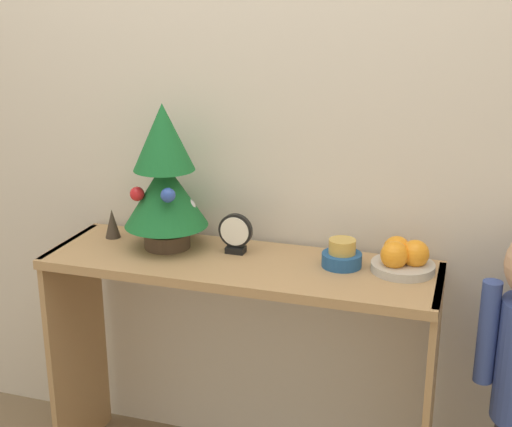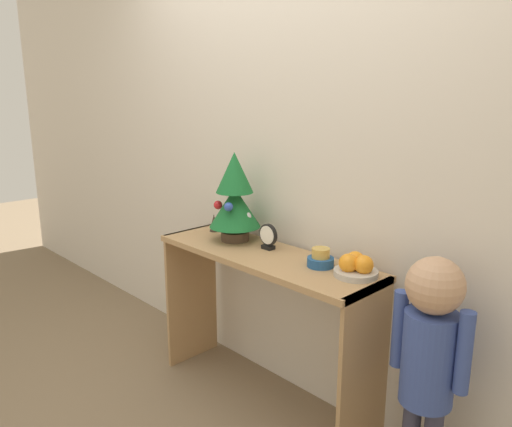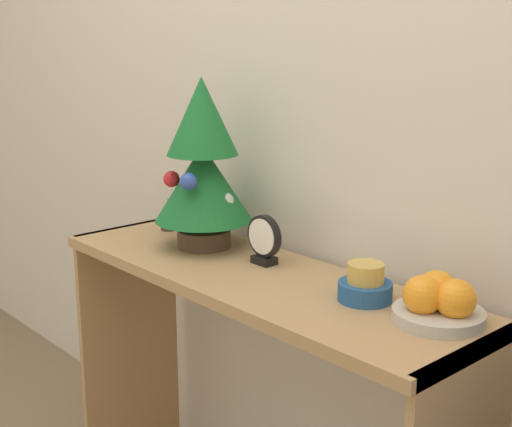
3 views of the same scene
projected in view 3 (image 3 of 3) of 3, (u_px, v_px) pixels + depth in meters
The scene contains 7 objects.
back_wall at pixel (323, 86), 1.82m from camera, with size 7.00×0.05×2.50m, color beige.
console_table at pixel (255, 341), 1.82m from camera, with size 1.23×0.38×0.80m.
mini_tree at pixel (203, 164), 1.94m from camera, with size 0.27×0.27×0.47m.
fruit_bowl at pixel (438, 302), 1.46m from camera, with size 0.19×0.19×0.10m.
singing_bowl at pixel (365, 285), 1.58m from camera, with size 0.12×0.12×0.09m.
desk_clock at pixel (264, 240), 1.83m from camera, with size 0.11×0.04×0.13m.
figurine at pixel (169, 214), 2.16m from camera, with size 0.05×0.05×0.10m.
Camera 3 is at (1.26, -0.94, 1.37)m, focal length 50.00 mm.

